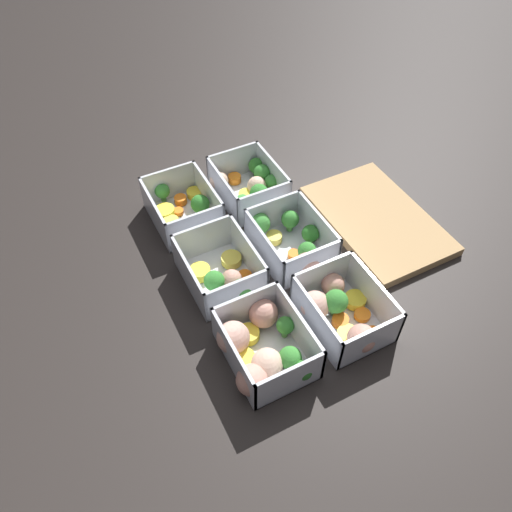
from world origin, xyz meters
The scene contains 8 objects.
ground_plane centered at (0.00, 0.00, 0.00)m, with size 4.00×4.00×0.00m, color #282321.
container_near_left centered at (-0.17, -0.07, 0.02)m, with size 0.16×0.12×0.07m.
container_near_center centered at (0.01, -0.07, 0.03)m, with size 0.15×0.12×0.07m.
container_near_right centered at (0.17, -0.08, 0.03)m, with size 0.16×0.13×0.07m.
container_far_left centered at (-0.17, 0.08, 0.03)m, with size 0.15×0.12×0.07m.
container_far_center centered at (0.00, 0.07, 0.03)m, with size 0.17×0.12×0.07m.
container_far_right centered at (0.17, 0.07, 0.03)m, with size 0.17×0.13×0.07m.
cutting_board centered at (0.01, 0.26, 0.01)m, with size 0.28×0.18×0.02m.
Camera 1 is at (0.52, -0.27, 0.68)m, focal length 35.00 mm.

